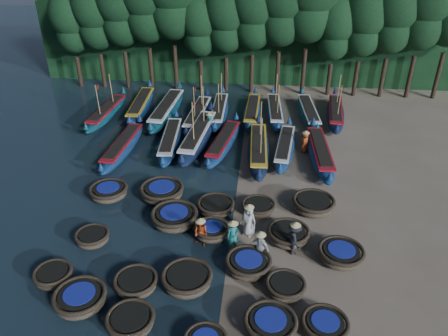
# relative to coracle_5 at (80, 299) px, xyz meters

# --- Properties ---
(ground) EXTENTS (120.00, 120.00, 0.00)m
(ground) POSITION_rel_coracle_5_xyz_m (5.79, 6.05, -0.42)
(ground) COLOR gray
(ground) RESTS_ON ground
(foliage_wall) EXTENTS (40.00, 3.00, 10.00)m
(foliage_wall) POSITION_rel_coracle_5_xyz_m (5.79, 29.55, 4.58)
(foliage_wall) COLOR black
(foliage_wall) RESTS_ON ground
(coracle_5) EXTENTS (2.37, 2.37, 0.74)m
(coracle_5) POSITION_rel_coracle_5_xyz_m (0.00, 0.00, 0.00)
(coracle_5) COLOR brown
(coracle_5) RESTS_ON ground
(coracle_6) EXTENTS (2.33, 2.33, 0.69)m
(coracle_6) POSITION_rel_coracle_5_xyz_m (2.38, -0.89, -0.03)
(coracle_6) COLOR brown
(coracle_6) RESTS_ON ground
(coracle_8) EXTENTS (2.38, 2.38, 0.73)m
(coracle_8) POSITION_rel_coracle_5_xyz_m (7.82, -0.54, -0.00)
(coracle_8) COLOR brown
(coracle_8) RESTS_ON ground
(coracle_9) EXTENTS (2.11, 2.11, 0.65)m
(coracle_9) POSITION_rel_coracle_5_xyz_m (9.92, -0.36, -0.05)
(coracle_9) COLOR brown
(coracle_9) RESTS_ON ground
(coracle_10) EXTENTS (1.74, 1.74, 0.69)m
(coracle_10) POSITION_rel_coracle_5_xyz_m (-1.70, 1.20, -0.03)
(coracle_10) COLOR brown
(coracle_10) RESTS_ON ground
(coracle_11) EXTENTS (1.96, 1.96, 0.67)m
(coracle_11) POSITION_rel_coracle_5_xyz_m (2.03, 1.14, -0.04)
(coracle_11) COLOR brown
(coracle_11) RESTS_ON ground
(coracle_12) EXTENTS (2.45, 2.45, 0.78)m
(coracle_12) POSITION_rel_coracle_5_xyz_m (4.21, 1.50, 0.02)
(coracle_12) COLOR brown
(coracle_12) RESTS_ON ground
(coracle_13) EXTENTS (2.48, 2.48, 0.74)m
(coracle_13) POSITION_rel_coracle_5_xyz_m (6.81, 2.74, 0.00)
(coracle_13) COLOR brown
(coracle_13) RESTS_ON ground
(coracle_14) EXTENTS (2.06, 2.06, 0.68)m
(coracle_14) POSITION_rel_coracle_5_xyz_m (8.45, 1.52, -0.03)
(coracle_14) COLOR brown
(coracle_14) RESTS_ON ground
(coracle_15) EXTENTS (2.10, 2.10, 0.67)m
(coracle_15) POSITION_rel_coracle_5_xyz_m (-0.93, 3.92, -0.04)
(coracle_15) COLOR brown
(coracle_15) RESTS_ON ground
(coracle_16) EXTENTS (2.91, 2.91, 0.84)m
(coracle_16) POSITION_rel_coracle_5_xyz_m (2.80, 5.81, 0.06)
(coracle_16) COLOR brown
(coracle_16) RESTS_ON ground
(coracle_17) EXTENTS (1.83, 1.83, 0.73)m
(coracle_17) POSITION_rel_coracle_5_xyz_m (4.87, 4.94, 0.00)
(coracle_17) COLOR brown
(coracle_17) RESTS_ON ground
(coracle_18) EXTENTS (2.62, 2.62, 0.72)m
(coracle_18) POSITION_rel_coracle_5_xyz_m (8.67, 5.05, -0.01)
(coracle_18) COLOR brown
(coracle_18) RESTS_ON ground
(coracle_19) EXTENTS (2.56, 2.56, 0.71)m
(coracle_19) POSITION_rel_coracle_5_xyz_m (11.08, 3.85, -0.01)
(coracle_19) COLOR brown
(coracle_19) RESTS_ON ground
(coracle_20) EXTENTS (2.64, 2.64, 0.75)m
(coracle_20) POSITION_rel_coracle_5_xyz_m (-1.43, 7.90, 0.01)
(coracle_20) COLOR brown
(coracle_20) RESTS_ON ground
(coracle_21) EXTENTS (2.53, 2.53, 0.83)m
(coracle_21) POSITION_rel_coracle_5_xyz_m (1.62, 8.15, 0.06)
(coracle_21) COLOR brown
(coracle_21) RESTS_ON ground
(coracle_22) EXTENTS (2.42, 2.42, 0.69)m
(coracle_22) POSITION_rel_coracle_5_xyz_m (4.81, 7.13, -0.03)
(coracle_22) COLOR brown
(coracle_22) RESTS_ON ground
(coracle_23) EXTENTS (2.09, 2.09, 0.63)m
(coracle_23) POSITION_rel_coracle_5_xyz_m (7.13, 7.33, -0.06)
(coracle_23) COLOR brown
(coracle_23) RESTS_ON ground
(coracle_24) EXTENTS (2.84, 2.84, 0.79)m
(coracle_24) POSITION_rel_coracle_5_xyz_m (10.11, 7.77, 0.03)
(coracle_24) COLOR brown
(coracle_24) RESTS_ON ground
(long_boat_2) EXTENTS (1.78, 7.70, 1.36)m
(long_boat_2) POSITION_rel_coracle_5_xyz_m (-2.23, 13.32, 0.09)
(long_boat_2) COLOR navy
(long_boat_2) RESTS_ON ground
(long_boat_3) EXTENTS (1.90, 7.67, 1.35)m
(long_boat_3) POSITION_rel_coracle_5_xyz_m (0.78, 14.54, 0.09)
(long_boat_3) COLOR navy
(long_boat_3) RESTS_ON ground
(long_boat_4) EXTENTS (2.36, 9.00, 3.84)m
(long_boat_4) POSITION_rel_coracle_5_xyz_m (2.64, 15.22, 0.18)
(long_boat_4) COLOR #0F1E39
(long_boat_4) RESTS_ON ground
(long_boat_5) EXTENTS (2.57, 7.47, 1.33)m
(long_boat_5) POSITION_rel_coracle_5_xyz_m (4.50, 14.58, 0.08)
(long_boat_5) COLOR navy
(long_boat_5) RESTS_ON ground
(long_boat_6) EXTENTS (1.71, 8.25, 3.51)m
(long_boat_6) POSITION_rel_coracle_5_xyz_m (6.93, 13.76, 0.13)
(long_boat_6) COLOR #0F1E39
(long_boat_6) RESTS_ON ground
(long_boat_7) EXTENTS (2.05, 7.22, 1.28)m
(long_boat_7) POSITION_rel_coracle_5_xyz_m (8.69, 14.29, 0.06)
(long_boat_7) COLOR navy
(long_boat_7) RESTS_ON ground
(long_boat_8) EXTENTS (1.79, 8.07, 1.42)m
(long_boat_8) POSITION_rel_coracle_5_xyz_m (10.99, 13.69, 0.12)
(long_boat_8) COLOR navy
(long_boat_8) RESTS_ON ground
(long_boat_9) EXTENTS (1.90, 7.81, 3.33)m
(long_boat_9) POSITION_rel_coracle_5_xyz_m (-5.22, 18.87, 0.10)
(long_boat_9) COLOR #0D374C
(long_boat_9) RESTS_ON ground
(long_boat_10) EXTENTS (1.87, 8.29, 1.46)m
(long_boat_10) POSITION_rel_coracle_5_xyz_m (-2.91, 20.50, 0.13)
(long_boat_10) COLOR navy
(long_boat_10) RESTS_ON ground
(long_boat_11) EXTENTS (2.07, 9.10, 1.60)m
(long_boat_11) POSITION_rel_coracle_5_xyz_m (-0.58, 19.72, 0.19)
(long_boat_11) COLOR #0D374C
(long_boat_11) RESTS_ON ground
(long_boat_12) EXTENTS (1.88, 7.97, 3.39)m
(long_boat_12) POSITION_rel_coracle_5_xyz_m (2.03, 19.03, 0.11)
(long_boat_12) COLOR #0F1E39
(long_boat_12) RESTS_ON ground
(long_boat_13) EXTENTS (1.48, 7.75, 3.29)m
(long_boat_13) POSITION_rel_coracle_5_xyz_m (3.60, 20.02, 0.10)
(long_boat_13) COLOR navy
(long_boat_13) RESTS_ON ground
(long_boat_14) EXTENTS (1.51, 7.47, 1.31)m
(long_boat_14) POSITION_rel_coracle_5_xyz_m (6.26, 20.27, 0.08)
(long_boat_14) COLOR navy
(long_boat_14) RESTS_ON ground
(long_boat_15) EXTENTS (1.73, 7.62, 3.24)m
(long_boat_15) POSITION_rel_coracle_5_xyz_m (8.04, 20.43, 0.09)
(long_boat_15) COLOR navy
(long_boat_15) RESTS_ON ground
(long_boat_16) EXTENTS (2.03, 7.78, 1.37)m
(long_boat_16) POSITION_rel_coracle_5_xyz_m (10.70, 20.45, 0.10)
(long_boat_16) COLOR #0D374C
(long_boat_16) RESTS_ON ground
(long_boat_17) EXTENTS (2.13, 7.76, 3.31)m
(long_boat_17) POSITION_rel_coracle_5_xyz_m (12.82, 20.56, 0.10)
(long_boat_17) COLOR #0F1E39
(long_boat_17) RESTS_ON ground
(fisherman_0) EXTENTS (1.01, 0.88, 1.95)m
(fisherman_0) POSITION_rel_coracle_5_xyz_m (6.67, 5.39, 0.51)
(fisherman_0) COLOR beige
(fisherman_0) RESTS_ON ground
(fisherman_1) EXTENTS (0.69, 0.54, 1.84)m
(fisherman_1) POSITION_rel_coracle_5_xyz_m (5.98, 4.15, 0.50)
(fisherman_1) COLOR #1A6F6B
(fisherman_1) RESTS_ON ground
(fisherman_2) EXTENTS (0.94, 0.88, 1.73)m
(fisherman_2) POSITION_rel_coracle_5_xyz_m (4.41, 4.33, 0.40)
(fisherman_2) COLOR #B64118
(fisherman_2) RESTS_ON ground
(fisherman_3) EXTENTS (1.01, 1.28, 1.94)m
(fisherman_3) POSITION_rel_coracle_5_xyz_m (8.89, 4.18, 0.48)
(fisherman_3) COLOR black
(fisherman_3) RESTS_ON ground
(fisherman_4) EXTENTS (0.98, 0.82, 1.77)m
(fisherman_4) POSITION_rel_coracle_5_xyz_m (7.29, 3.54, 0.43)
(fisherman_4) COLOR beige
(fisherman_4) RESTS_ON ground
(fisherman_5) EXTENTS (1.14, 1.52, 1.79)m
(fisherman_5) POSITION_rel_coracle_5_xyz_m (3.24, 16.92, 0.41)
(fisherman_5) COLOR #1A6F6B
(fisherman_5) RESTS_ON ground
(fisherman_6) EXTENTS (0.69, 0.86, 1.72)m
(fisherman_6) POSITION_rel_coracle_5_xyz_m (10.05, 14.67, 0.41)
(fisherman_6) COLOR #B64118
(fisherman_6) RESTS_ON ground
(tree_0) EXTENTS (3.68, 3.68, 8.68)m
(tree_0) POSITION_rel_coracle_5_xyz_m (-10.21, 26.05, 5.55)
(tree_0) COLOR black
(tree_0) RESTS_ON ground
(tree_1) EXTENTS (4.09, 4.09, 9.65)m
(tree_1) POSITION_rel_coracle_5_xyz_m (-7.91, 26.05, 6.22)
(tree_1) COLOR black
(tree_1) RESTS_ON ground
(tree_2) EXTENTS (4.51, 4.51, 10.63)m
(tree_2) POSITION_rel_coracle_5_xyz_m (-5.61, 26.05, 6.90)
(tree_2) COLOR black
(tree_2) RESTS_ON ground
(tree_5) EXTENTS (3.68, 3.68, 8.68)m
(tree_5) POSITION_rel_coracle_5_xyz_m (1.29, 26.05, 5.55)
(tree_5) COLOR black
(tree_5) RESTS_ON ground
(tree_6) EXTENTS (4.09, 4.09, 9.65)m
(tree_6) POSITION_rel_coracle_5_xyz_m (3.59, 26.05, 6.22)
(tree_6) COLOR black
(tree_6) RESTS_ON ground
(tree_7) EXTENTS (4.51, 4.51, 10.63)m
(tree_7) POSITION_rel_coracle_5_xyz_m (5.89, 26.05, 6.90)
(tree_7) COLOR black
(tree_7) RESTS_ON ground
(tree_8) EXTENTS (4.92, 4.92, 11.60)m
(tree_8) POSITION_rel_coracle_5_xyz_m (8.19, 26.05, 7.57)
(tree_8) COLOR black
(tree_8) RESTS_ON ground
(tree_10) EXTENTS (3.68, 3.68, 8.68)m
(tree_10) POSITION_rel_coracle_5_xyz_m (12.79, 26.05, 5.55)
(tree_10) COLOR black
(tree_10) RESTS_ON ground
(tree_11) EXTENTS (4.09, 4.09, 9.65)m
(tree_11) POSITION_rel_coracle_5_xyz_m (15.09, 26.05, 6.22)
(tree_11) COLOR black
(tree_11) RESTS_ON ground
(tree_12) EXTENTS (4.51, 4.51, 10.63)m
(tree_12) POSITION_rel_coracle_5_xyz_m (17.39, 26.05, 6.90)
(tree_12) COLOR black
(tree_12) RESTS_ON ground
(tree_13) EXTENTS (4.92, 4.92, 11.60)m
(tree_13) POSITION_rel_coracle_5_xyz_m (19.69, 26.05, 7.57)
(tree_13) COLOR black
(tree_13) RESTS_ON ground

